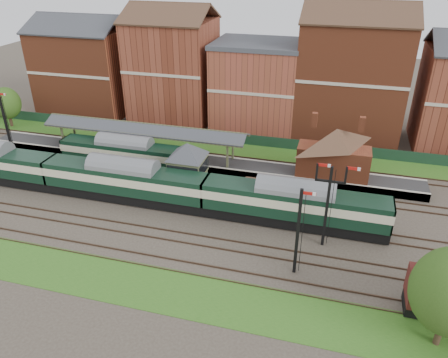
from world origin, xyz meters
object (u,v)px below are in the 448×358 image
(signal_box, at_px, (188,167))
(dmu_train, at_px, (125,180))
(semaphore_bracket, at_px, (328,201))
(platform_railcar, at_px, (126,154))

(signal_box, height_order, dmu_train, signal_box)
(signal_box, distance_m, semaphore_bracket, 16.16)
(semaphore_bracket, relative_size, dmu_train, 0.15)
(signal_box, distance_m, dmu_train, 6.83)
(platform_railcar, bearing_deg, semaphore_bracket, -20.43)
(semaphore_bracket, height_order, dmu_train, semaphore_bracket)
(semaphore_bracket, xyz_separation_m, dmu_train, (-20.99, 2.50, -2.22))
(semaphore_bracket, relative_size, platform_railcar, 0.50)
(signal_box, xyz_separation_m, dmu_train, (-5.96, -3.25, -0.78))
(signal_box, distance_m, platform_railcar, 9.74)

